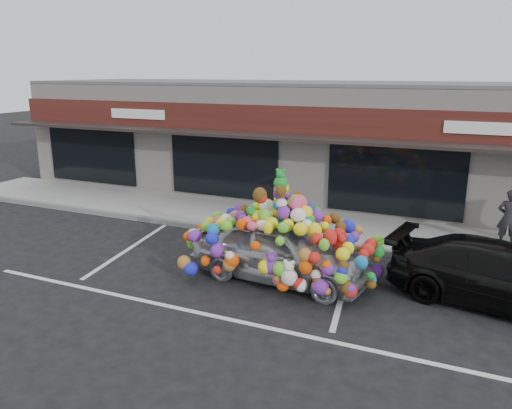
% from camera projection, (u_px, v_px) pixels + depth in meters
% --- Properties ---
extents(ground, '(90.00, 90.00, 0.00)m').
position_uv_depth(ground, '(230.00, 269.00, 12.24)').
color(ground, black).
rests_on(ground, ground).
extents(shop_building, '(24.00, 7.20, 4.31)m').
position_uv_depth(shop_building, '(328.00, 139.00, 19.14)').
color(shop_building, silver).
rests_on(shop_building, ground).
extents(sidewalk, '(26.00, 3.00, 0.15)m').
position_uv_depth(sidewalk, '(287.00, 223.00, 15.75)').
color(sidewalk, gray).
rests_on(sidewalk, ground).
extents(kerb, '(26.00, 0.18, 0.16)m').
position_uv_depth(kerb, '(269.00, 236.00, 14.43)').
color(kerb, slate).
rests_on(kerb, ground).
extents(parking_stripe_left, '(0.73, 4.37, 0.01)m').
position_uv_depth(parking_stripe_left, '(129.00, 248.00, 13.66)').
color(parking_stripe_left, silver).
rests_on(parking_stripe_left, ground).
extents(parking_stripe_mid, '(0.73, 4.37, 0.01)m').
position_uv_depth(parking_stripe_mid, '(345.00, 285.00, 11.32)').
color(parking_stripe_mid, silver).
rests_on(parking_stripe_mid, ground).
extents(lane_line, '(14.00, 0.12, 0.01)m').
position_uv_depth(lane_line, '(271.00, 328.00, 9.43)').
color(lane_line, silver).
rests_on(lane_line, ground).
extents(toy_car, '(3.05, 4.61, 2.61)m').
position_uv_depth(toy_car, '(281.00, 243.00, 11.45)').
color(toy_car, '#A5AAB0').
rests_on(toy_car, ground).
extents(black_sedan, '(2.61, 4.75, 1.31)m').
position_uv_depth(black_sedan, '(501.00, 276.00, 10.22)').
color(black_sedan, black).
rests_on(black_sedan, ground).
extents(pedestrian_a, '(0.58, 0.38, 1.56)m').
position_uv_depth(pedestrian_a, '(509.00, 218.00, 13.24)').
color(pedestrian_a, '#222328').
rests_on(pedestrian_a, sidewalk).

